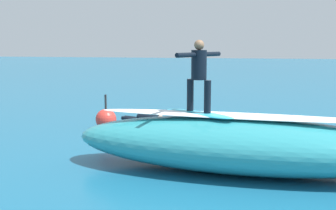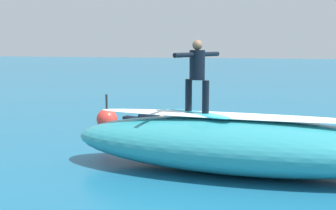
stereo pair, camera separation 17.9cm
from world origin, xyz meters
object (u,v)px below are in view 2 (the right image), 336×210
at_px(buoy_marker, 107,119).
at_px(surfer_paddling, 147,118).
at_px(surfboard_riding, 197,114).
at_px(surfboard_paddling, 150,123).
at_px(surfer_riding, 197,70).

bearing_deg(buoy_marker, surfer_paddling, -132.31).
xyz_separation_m(surfboard_riding, buoy_marker, (3.44, -3.67, -0.91)).
relative_size(surfer_paddling, buoy_marker, 1.42).
xyz_separation_m(surfboard_riding, surfboard_paddling, (2.29, -4.75, -1.21)).
relative_size(surfer_riding, surfer_paddling, 0.97).
xyz_separation_m(surfer_riding, buoy_marker, (3.44, -3.67, -1.87)).
bearing_deg(buoy_marker, surfer_riding, 133.14).
bearing_deg(surfboard_riding, surfer_riding, -59.21).
bearing_deg(surfer_riding, surfer_paddling, -32.55).
height_order(surfer_riding, surfer_paddling, surfer_riding).
xyz_separation_m(surfer_riding, surfer_paddling, (2.41, -4.80, -2.01)).
relative_size(surfboard_riding, surfboard_paddling, 0.85).
relative_size(surfboard_riding, buoy_marker, 1.61).
height_order(surfboard_paddling, buoy_marker, buoy_marker).
distance_m(surfer_riding, surfboard_paddling, 5.71).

